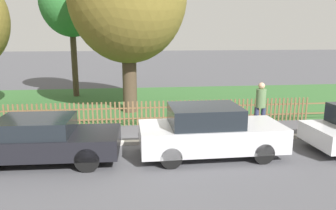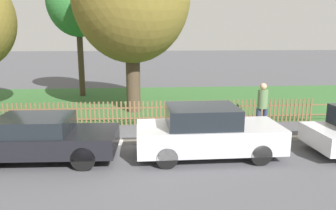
{
  "view_description": "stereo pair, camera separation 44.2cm",
  "coord_description": "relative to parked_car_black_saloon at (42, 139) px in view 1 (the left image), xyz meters",
  "views": [
    {
      "loc": [
        -0.53,
        -9.9,
        3.45
      ],
      "look_at": [
        0.75,
        0.82,
        1.1
      ],
      "focal_mm": 35.0,
      "sensor_mm": 36.0,
      "label": 1
    },
    {
      "loc": [
        -0.09,
        -9.94,
        3.45
      ],
      "look_at": [
        0.75,
        0.82,
        1.1
      ],
      "focal_mm": 35.0,
      "sensor_mm": 36.0,
      "label": 2
    }
  ],
  "objects": [
    {
      "name": "pedestrian_near_fence",
      "position": [
        7.07,
        2.22,
        0.34
      ],
      "size": [
        0.41,
        0.37,
        1.76
      ],
      "rotation": [
        0.0,
        0.0,
        6.25
      ],
      "color": "#2D3351",
      "rests_on": "ground"
    },
    {
      "name": "parked_car_navy_estate",
      "position": [
        4.63,
        -0.08,
        0.08
      ],
      "size": [
        4.09,
        1.76,
        1.48
      ],
      "rotation": [
        0.0,
        0.0,
        0.01
      ],
      "color": "#BCBCC1",
      "rests_on": "ground"
    },
    {
      "name": "tree_behind_motorcycle",
      "position": [
        -0.61,
        9.89,
        4.51
      ],
      "size": [
        3.32,
        3.32,
        7.1
      ],
      "color": "#473828",
      "rests_on": "ground"
    },
    {
      "name": "grass_strip",
      "position": [
        2.92,
        7.9,
        -0.65
      ],
      "size": [
        31.64,
        8.97,
        0.01
      ],
      "primitive_type": "cube",
      "color": "#33602D",
      "rests_on": "ground"
    },
    {
      "name": "ground_plane",
      "position": [
        2.92,
        1.06,
        -0.65
      ],
      "size": [
        120.0,
        120.0,
        0.0
      ],
      "primitive_type": "plane",
      "color": "#4C4C51"
    },
    {
      "name": "parked_car_black_saloon",
      "position": [
        0.0,
        0.0,
        0.0
      ],
      "size": [
        4.09,
        1.87,
        1.25
      ],
      "rotation": [
        0.0,
        0.0,
        -0.03
      ],
      "color": "black",
      "rests_on": "ground"
    },
    {
      "name": "kerb_stone",
      "position": [
        2.92,
        1.16,
        -0.59
      ],
      "size": [
        31.64,
        0.2,
        0.12
      ],
      "primitive_type": "cube",
      "color": "#B2ADA3",
      "rests_on": "ground"
    },
    {
      "name": "park_fence",
      "position": [
        2.92,
        3.42,
        -0.19
      ],
      "size": [
        31.64,
        0.05,
        0.94
      ],
      "color": "brown",
      "rests_on": "ground"
    },
    {
      "name": "covered_motorcycle",
      "position": [
        5.19,
        2.08,
        -0.04
      ],
      "size": [
        2.0,
        0.94,
        0.98
      ],
      "rotation": [
        0.0,
        0.0,
        -0.04
      ],
      "color": "black",
      "rests_on": "ground"
    }
  ]
}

